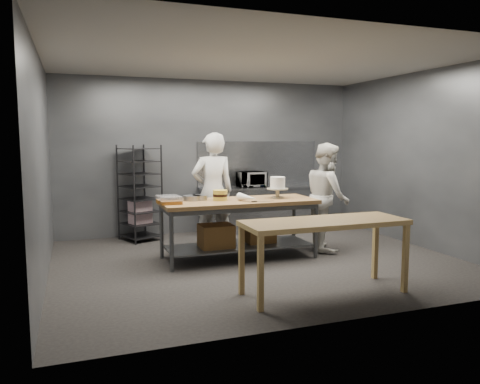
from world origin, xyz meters
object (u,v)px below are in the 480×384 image
object	(u,v)px
near_counter	(325,227)
microwave	(252,179)
chef_behind	(213,192)
work_table	(237,222)
speed_rack	(140,194)
frosted_cake_stand	(278,185)
layer_cake	(220,195)
chef_right	(327,196)

from	to	relation	value
near_counter	microwave	bearing A→B (deg)	81.90
chef_behind	microwave	size ratio (longest dim) A/B	3.62
work_table	chef_behind	xyz separation A→B (m)	(-0.19, 0.71, 0.41)
chef_behind	microwave	distance (m)	1.69
work_table	speed_rack	distance (m)	2.24
speed_rack	frosted_cake_stand	bearing A→B (deg)	-43.67
speed_rack	microwave	xyz separation A→B (m)	(2.22, 0.08, 0.19)
near_counter	layer_cake	bearing A→B (deg)	109.45
chef_right	layer_cake	world-z (taller)	chef_right
near_counter	speed_rack	xyz separation A→B (m)	(-1.67, 3.76, 0.04)
chef_behind	frosted_cake_stand	distance (m)	1.13
microwave	layer_cake	world-z (taller)	microwave
speed_rack	chef_right	world-z (taller)	chef_right
near_counter	chef_right	size ratio (longest dim) A/B	1.11
work_table	chef_right	xyz separation A→B (m)	(1.62, 0.07, 0.33)
chef_right	microwave	world-z (taller)	chef_right
layer_cake	frosted_cake_stand	bearing A→B (deg)	-2.60
microwave	speed_rack	bearing A→B (deg)	-177.94
near_counter	speed_rack	distance (m)	4.12
chef_behind	layer_cake	distance (m)	0.66
speed_rack	frosted_cake_stand	distance (m)	2.67
frosted_cake_stand	work_table	bearing A→B (deg)	-179.30
near_counter	speed_rack	bearing A→B (deg)	113.99
near_counter	chef_behind	size ratio (longest dim) A/B	1.02
chef_behind	frosted_cake_stand	world-z (taller)	chef_behind
speed_rack	chef_behind	size ratio (longest dim) A/B	0.89
work_table	speed_rack	size ratio (longest dim) A/B	1.37
microwave	frosted_cake_stand	size ratio (longest dim) A/B	1.59
chef_behind	chef_right	size ratio (longest dim) A/B	1.09
speed_rack	frosted_cake_stand	world-z (taller)	speed_rack
speed_rack	chef_right	distance (m)	3.37
work_table	near_counter	world-z (taller)	work_table
chef_behind	chef_right	bearing A→B (deg)	161.60
chef_right	layer_cake	distance (m)	1.89
near_counter	frosted_cake_stand	distance (m)	1.97
speed_rack	layer_cake	xyz separation A→B (m)	(0.98, -1.79, 0.14)
work_table	speed_rack	bearing A→B (deg)	123.91
frosted_cake_stand	layer_cake	xyz separation A→B (m)	(-0.94, 0.04, -0.13)
microwave	near_counter	bearing A→B (deg)	-98.10
chef_right	chef_behind	bearing A→B (deg)	86.27
near_counter	microwave	size ratio (longest dim) A/B	3.69
near_counter	layer_cake	size ratio (longest dim) A/B	8.92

